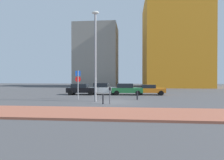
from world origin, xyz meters
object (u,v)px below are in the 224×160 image
parked_car_black (81,89)px  traffic_bollard_near (137,95)px  parking_sign_post (78,81)px  parked_car_green (127,89)px  parking_meter (110,93)px  street_lamp (95,50)px  parked_car_white (103,89)px  traffic_bollard_mid (103,99)px  parked_car_orange (150,90)px

parked_car_black → traffic_bollard_near: size_ratio=4.30×
parked_car_black → parking_sign_post: bearing=-79.3°
parked_car_green → traffic_bollard_near: parked_car_green is taller
parking_meter → street_lamp: street_lamp is taller
parked_car_white → parked_car_green: 3.23m
parking_sign_post → parking_meter: 5.28m
traffic_bollard_near → traffic_bollard_mid: traffic_bollard_near is taller
parked_car_white → parking_meter: bearing=-78.7°
parked_car_white → traffic_bollard_mid: 9.79m
parked_car_orange → parking_sign_post: bearing=-142.9°
parked_car_black → parking_sign_post: (1.07, -5.63, 1.16)m
parked_car_green → parking_meter: (-1.30, -9.47, 0.16)m
parked_car_white → parking_sign_post: parking_sign_post is taller
parked_car_black → parked_car_green: parked_car_green is taller
parked_car_green → traffic_bollard_near: bearing=-78.3°
parked_car_white → street_lamp: (0.32, -7.85, 4.24)m
street_lamp → traffic_bollard_near: street_lamp is taller
parked_car_green → traffic_bollard_mid: 9.67m
parked_car_green → parked_car_black: bearing=-177.0°
parked_car_orange → parking_meter: bearing=-114.3°
parked_car_black → parked_car_green: size_ratio=0.97×
parked_car_white → parking_sign_post: size_ratio=1.35×
parked_car_green → street_lamp: street_lamp is taller
parked_car_green → parking_sign_post: (-5.11, -5.95, 1.15)m
parking_sign_post → traffic_bollard_near: bearing=0.9°
parked_car_orange → street_lamp: 10.83m
parked_car_white → parked_car_orange: bearing=0.5°
parked_car_orange → parking_sign_post: (-8.21, -6.22, 1.22)m
parked_car_black → parked_car_white: parked_car_white is taller
street_lamp → parked_car_orange: bearing=52.7°
parking_meter → parked_car_black: bearing=118.1°
parked_car_black → parked_car_orange: (9.28, 0.59, -0.06)m
parked_car_green → parking_meter: size_ratio=2.76×
parked_car_black → street_lamp: bearing=-65.9°
street_lamp → parking_meter: bearing=-48.8°
parked_car_orange → parking_sign_post: size_ratio=1.28×
parked_car_green → street_lamp: 9.21m
parking_sign_post → street_lamp: street_lamp is taller
parked_car_black → parking_meter: same height
parked_car_white → parked_car_green: (3.23, -0.21, -0.01)m
traffic_bollard_mid → parking_sign_post: bearing=132.3°
parking_meter → street_lamp: (-1.61, 1.84, 4.09)m
parking_sign_post → street_lamp: (2.20, -1.68, 3.11)m
parking_sign_post → parked_car_white: bearing=73.0°
parked_car_green → parking_meter: 9.56m
parking_sign_post → parking_meter: parking_sign_post is taller
parked_car_orange → parked_car_white: bearing=-179.5°
parked_car_green → parking_sign_post: bearing=-130.6°
parked_car_black → traffic_bollard_mid: bearing=-65.0°
parking_sign_post → parked_car_green: bearing=49.4°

